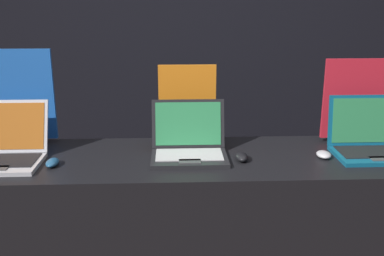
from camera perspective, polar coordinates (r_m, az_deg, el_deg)
wall_back at (r=3.73m, az=-1.08°, el=11.31°), size 8.00×0.05×2.80m
display_counter at (r=2.45m, az=0.00°, el=-14.29°), size 2.28×0.64×0.96m
laptop_front at (r=2.34m, az=-22.32°, el=-2.45°), size 0.33×0.37×0.27m
mouse_front at (r=2.22m, az=-17.31°, el=-4.21°), size 0.06×0.11×0.03m
promo_stand_front at (r=2.56m, az=-20.68°, el=3.47°), size 0.33×0.07×0.51m
laptop_middle at (r=2.24m, az=-0.40°, el=-2.07°), size 0.37×0.32×0.26m
mouse_middle at (r=2.20m, az=6.33°, el=-3.66°), size 0.06×0.11×0.04m
promo_stand_middle at (r=2.42m, az=-0.61°, el=2.83°), size 0.31×0.07×0.42m
laptop_back at (r=2.44m, az=21.73°, el=-1.56°), size 0.39×0.30×0.28m
mouse_back at (r=2.32m, az=16.39°, el=-3.26°), size 0.07×0.10×0.03m
promo_stand_back at (r=2.59m, az=20.31°, el=3.03°), size 0.38×0.07×0.46m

